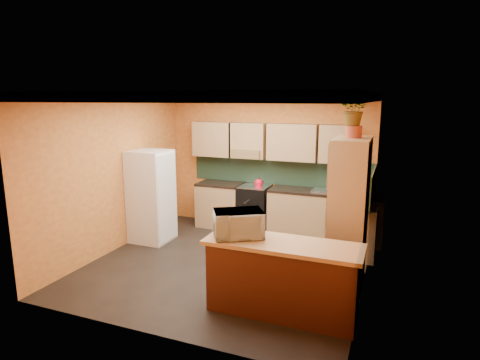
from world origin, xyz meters
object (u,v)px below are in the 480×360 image
at_px(breakfast_bar, 282,280).
at_px(base_cabinets_back, 285,212).
at_px(stove, 255,208).
at_px(microwave, 238,224).
at_px(pantry, 349,213).
at_px(fridge, 151,196).

bearing_deg(breakfast_bar, base_cabinets_back, 104.56).
bearing_deg(stove, base_cabinets_back, 0.00).
height_order(base_cabinets_back, microwave, microwave).
bearing_deg(pantry, microwave, -136.29).
bearing_deg(base_cabinets_back, fridge, -150.29).
height_order(fridge, microwave, fridge).
xyz_separation_m(stove, fridge, (-1.59, -1.26, 0.39)).
height_order(fridge, pantry, pantry).
bearing_deg(fridge, base_cabinets_back, 29.71).
bearing_deg(microwave, pantry, 12.79).
height_order(stove, microwave, microwave).
bearing_deg(microwave, breakfast_bar, -30.93).
relative_size(base_cabinets_back, stove, 4.01).
bearing_deg(stove, microwave, -74.56).
bearing_deg(fridge, stove, 38.51).
bearing_deg(microwave, stove, 74.51).
height_order(base_cabinets_back, breakfast_bar, same).
bearing_deg(base_cabinets_back, stove, -180.00).
distance_m(fridge, breakfast_bar, 3.43).
bearing_deg(fridge, microwave, -34.77).
bearing_deg(microwave, fridge, 114.30).
relative_size(fridge, pantry, 0.81).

